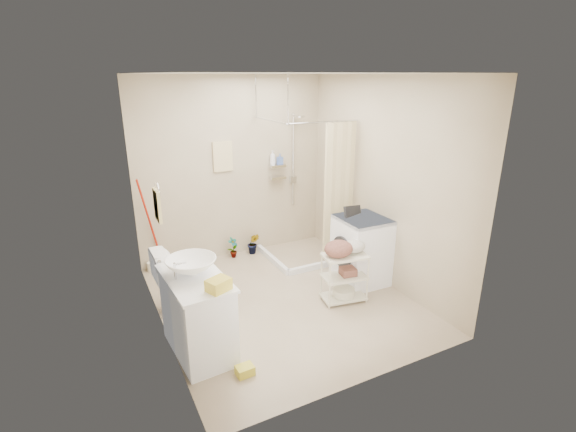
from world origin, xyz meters
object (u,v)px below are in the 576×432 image
at_px(laundry_rack, 344,273).
at_px(washing_machine, 362,250).
at_px(toilet, 187,277).
at_px(vanity, 198,315).

bearing_deg(laundry_rack, washing_machine, 42.69).
xyz_separation_m(toilet, washing_machine, (2.18, -0.41, 0.07)).
height_order(vanity, laundry_rack, vanity).
xyz_separation_m(vanity, toilet, (0.12, 0.89, -0.03)).
distance_m(vanity, laundry_rack, 1.82).
bearing_deg(washing_machine, toilet, 170.59).
relative_size(toilet, laundry_rack, 1.05).
relative_size(vanity, laundry_rack, 1.28).
xyz_separation_m(vanity, laundry_rack, (1.81, 0.16, -0.05)).
bearing_deg(washing_machine, laundry_rack, -145.93).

